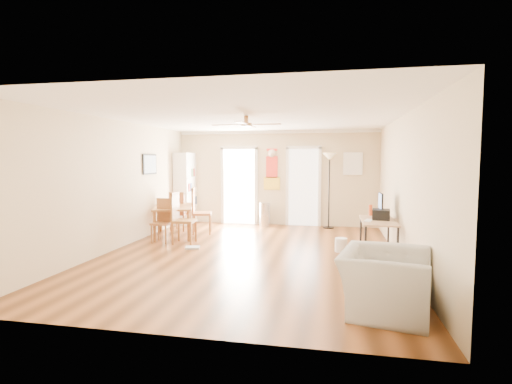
% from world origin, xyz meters
% --- Properties ---
extents(floor, '(7.00, 7.00, 0.00)m').
position_xyz_m(floor, '(0.00, 0.00, 0.00)').
color(floor, brown).
rests_on(floor, ground).
extents(ceiling, '(5.50, 7.00, 0.00)m').
position_xyz_m(ceiling, '(0.00, 0.00, 2.60)').
color(ceiling, silver).
rests_on(ceiling, floor).
extents(wall_back, '(5.50, 0.04, 2.60)m').
position_xyz_m(wall_back, '(0.00, 3.50, 1.30)').
color(wall_back, beige).
rests_on(wall_back, floor).
extents(wall_front, '(5.50, 0.04, 2.60)m').
position_xyz_m(wall_front, '(0.00, -3.50, 1.30)').
color(wall_front, beige).
rests_on(wall_front, floor).
extents(wall_left, '(0.04, 7.00, 2.60)m').
position_xyz_m(wall_left, '(-2.75, 0.00, 1.30)').
color(wall_left, beige).
rests_on(wall_left, floor).
extents(wall_right, '(0.04, 7.00, 2.60)m').
position_xyz_m(wall_right, '(2.75, 0.00, 1.30)').
color(wall_right, beige).
rests_on(wall_right, floor).
extents(crown_molding, '(5.50, 7.00, 0.08)m').
position_xyz_m(crown_molding, '(0.00, 0.00, 2.56)').
color(crown_molding, white).
rests_on(crown_molding, wall_back).
extents(kitchen_doorway, '(0.90, 0.10, 2.10)m').
position_xyz_m(kitchen_doorway, '(-1.05, 3.48, 1.05)').
color(kitchen_doorway, white).
rests_on(kitchen_doorway, wall_back).
extents(bathroom_doorway, '(0.80, 0.10, 2.10)m').
position_xyz_m(bathroom_doorway, '(0.75, 3.48, 1.05)').
color(bathroom_doorway, white).
rests_on(bathroom_doorway, wall_back).
extents(wall_decal, '(0.46, 0.03, 1.10)m').
position_xyz_m(wall_decal, '(-0.13, 3.48, 1.55)').
color(wall_decal, red).
rests_on(wall_decal, wall_back).
extents(ac_grille, '(0.50, 0.04, 0.60)m').
position_xyz_m(ac_grille, '(2.05, 3.47, 1.70)').
color(ac_grille, white).
rests_on(ac_grille, wall_back).
extents(framed_poster, '(0.04, 0.66, 0.48)m').
position_xyz_m(framed_poster, '(-2.73, 1.40, 1.70)').
color(framed_poster, black).
rests_on(framed_poster, wall_left).
extents(ceiling_fan, '(1.24, 1.24, 0.20)m').
position_xyz_m(ceiling_fan, '(0.00, -0.30, 2.43)').
color(ceiling_fan, '#593819').
rests_on(ceiling_fan, ceiling).
extents(bookshelf, '(0.53, 0.95, 2.00)m').
position_xyz_m(bookshelf, '(-2.53, 3.19, 1.00)').
color(bookshelf, white).
rests_on(bookshelf, floor).
extents(dining_table, '(1.28, 1.63, 0.71)m').
position_xyz_m(dining_table, '(-2.15, 1.42, 0.36)').
color(dining_table, olive).
rests_on(dining_table, floor).
extents(dining_chair_right_a, '(0.56, 0.56, 1.11)m').
position_xyz_m(dining_chair_right_a, '(-1.60, 1.86, 0.56)').
color(dining_chair_right_a, '#A76036').
rests_on(dining_chair_right_a, floor).
extents(dining_chair_right_b, '(0.48, 0.48, 1.10)m').
position_xyz_m(dining_chair_right_b, '(-1.60, 0.71, 0.55)').
color(dining_chair_right_b, '#AD7A38').
rests_on(dining_chair_right_b, floor).
extents(dining_chair_near, '(0.40, 0.40, 0.94)m').
position_xyz_m(dining_chair_near, '(-2.12, 0.71, 0.47)').
color(dining_chair_near, '#AA6236').
rests_on(dining_chair_near, floor).
extents(dining_chair_far, '(0.43, 0.43, 0.99)m').
position_xyz_m(dining_chair_far, '(-2.28, 2.13, 0.49)').
color(dining_chair_far, '#94552F').
rests_on(dining_chair_far, floor).
extents(trash_can, '(0.37, 0.37, 0.64)m').
position_xyz_m(trash_can, '(-0.27, 3.22, 0.32)').
color(trash_can, silver).
rests_on(trash_can, floor).
extents(torchiere_lamp, '(0.47, 0.47, 1.98)m').
position_xyz_m(torchiere_lamp, '(1.44, 3.20, 0.99)').
color(torchiere_lamp, black).
rests_on(torchiere_lamp, floor).
extents(computer_desk, '(0.62, 1.25, 0.67)m').
position_xyz_m(computer_desk, '(2.39, 0.47, 0.33)').
color(computer_desk, '#A57D59').
rests_on(computer_desk, floor).
extents(imac, '(0.23, 0.52, 0.49)m').
position_xyz_m(imac, '(2.47, 0.83, 0.91)').
color(imac, black).
rests_on(imac, computer_desk).
extents(keyboard, '(0.20, 0.37, 0.01)m').
position_xyz_m(keyboard, '(2.20, 0.33, 0.67)').
color(keyboard, silver).
rests_on(keyboard, computer_desk).
extents(printer, '(0.36, 0.41, 0.19)m').
position_xyz_m(printer, '(2.45, 0.56, 0.76)').
color(printer, black).
rests_on(printer, computer_desk).
extents(orange_bottle, '(0.08, 0.08, 0.22)m').
position_xyz_m(orange_bottle, '(2.30, 1.05, 0.78)').
color(orange_bottle, '#DA4413').
rests_on(orange_bottle, computer_desk).
extents(wastebasket_a, '(0.27, 0.27, 0.27)m').
position_xyz_m(wastebasket_a, '(1.71, 0.56, 0.14)').
color(wastebasket_a, silver).
rests_on(wastebasket_a, floor).
extents(floor_cloth, '(0.33, 0.28, 0.04)m').
position_xyz_m(floor_cloth, '(-1.25, 0.25, 0.02)').
color(floor_cloth, '#A7A6A1').
rests_on(floor_cloth, floor).
extents(armchair, '(1.20, 1.31, 0.73)m').
position_xyz_m(armchair, '(2.15, -2.41, 0.37)').
color(armchair, '#B0B0AA').
rests_on(armchair, floor).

